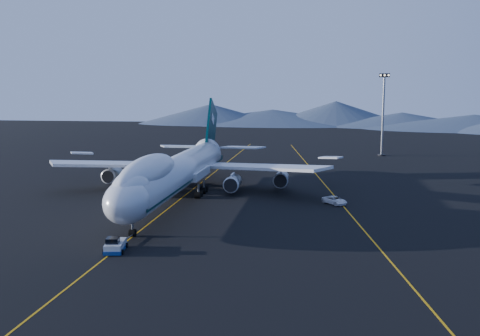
# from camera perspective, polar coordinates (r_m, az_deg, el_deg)

# --- Properties ---
(ground) EXTENTS (500.00, 500.00, 0.00)m
(ground) POSITION_cam_1_polar(r_m,az_deg,el_deg) (105.29, -6.51, -3.41)
(ground) COLOR black
(ground) RESTS_ON ground
(taxiway_line_main) EXTENTS (0.25, 220.00, 0.01)m
(taxiway_line_main) POSITION_cam_1_polar(r_m,az_deg,el_deg) (105.29, -6.51, -3.41)
(taxiway_line_main) COLOR orange
(taxiway_line_main) RESTS_ON ground
(taxiway_line_side) EXTENTS (28.08, 198.09, 0.01)m
(taxiway_line_side) POSITION_cam_1_polar(r_m,az_deg,el_deg) (111.68, 9.93, -2.80)
(taxiway_line_side) COLOR orange
(taxiway_line_side) RESTS_ON ground
(boeing_747) EXTENTS (59.62, 72.43, 19.37)m
(boeing_747) POSITION_cam_1_polar(r_m,az_deg,el_deg) (104.30, -6.56, -0.28)
(boeing_747) COLOR silver
(boeing_747) RESTS_ON ground
(pushback_tug) EXTENTS (3.28, 4.97, 2.02)m
(pushback_tug) POSITION_cam_1_polar(r_m,az_deg,el_deg) (73.92, -13.15, -8.16)
(pushback_tug) COLOR silver
(pushback_tug) RESTS_ON ground
(service_van) EXTENTS (5.25, 5.59, 1.46)m
(service_van) POSITION_cam_1_polar(r_m,az_deg,el_deg) (102.38, 10.07, -3.41)
(service_van) COLOR white
(service_van) RESTS_ON ground
(floodlight_mast) EXTENTS (3.28, 2.46, 26.57)m
(floodlight_mast) POSITION_cam_1_polar(r_m,az_deg,el_deg) (179.81, 15.01, 5.55)
(floodlight_mast) COLOR black
(floodlight_mast) RESTS_ON ground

